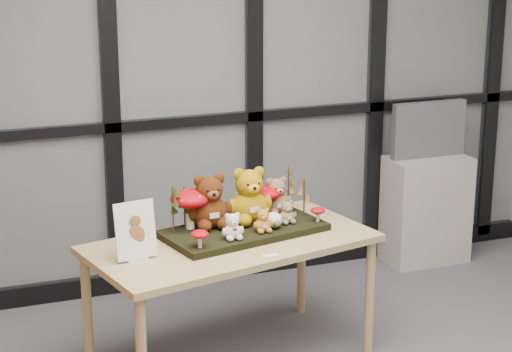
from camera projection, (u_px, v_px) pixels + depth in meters
name	position (u px, v px, depth m)	size (l,w,h in m)	color
room_shell	(383.00, 88.00, 3.24)	(5.00, 5.00, 5.00)	#B0AEA7
glass_partition	(184.00, 61.00, 5.54)	(4.90, 0.06, 2.78)	#2D383F
display_table	(231.00, 253.00, 4.71)	(1.56, 1.01, 0.67)	tan
diorama_tray	(243.00, 230.00, 4.79)	(0.83, 0.41, 0.04)	black
bear_pooh_yellow	(249.00, 192.00, 4.83)	(0.25, 0.22, 0.32)	#A87C09
bear_brown_medium	(209.00, 198.00, 4.75)	(0.24, 0.21, 0.31)	#471E0A
bear_tan_back	(276.00, 194.00, 4.97)	(0.17, 0.15, 0.22)	#925F3D
bear_small_yellow	(263.00, 219.00, 4.69)	(0.11, 0.10, 0.14)	#BE7829
bear_white_bow	(232.00, 225.00, 4.59)	(0.11, 0.10, 0.15)	white
bear_beige_small	(287.00, 211.00, 4.83)	(0.10, 0.09, 0.13)	#8E6C51
plush_cream_hedgehog	(274.00, 219.00, 4.76)	(0.07, 0.06, 0.09)	white
mushroom_back_left	(190.00, 207.00, 4.73)	(0.21, 0.21, 0.23)	#A4050D
mushroom_back_right	(266.00, 199.00, 4.94)	(0.16, 0.16, 0.18)	#A4050D
mushroom_front_left	(200.00, 238.00, 4.48)	(0.09, 0.09, 0.10)	#A4050D
mushroom_front_right	(318.00, 214.00, 4.86)	(0.08, 0.08, 0.09)	#A4050D
sprig_green_far_left	(173.00, 210.00, 4.65)	(0.05, 0.05, 0.25)	#12330B
sprig_green_mid_left	(184.00, 207.00, 4.74)	(0.05, 0.05, 0.22)	#12330B
sprig_dry_far_right	(288.00, 189.00, 5.00)	(0.05, 0.05, 0.25)	brown
sprig_dry_mid_right	(304.00, 198.00, 4.93)	(0.05, 0.05, 0.20)	brown
sprig_green_centre	(218.00, 206.00, 4.86)	(0.05, 0.05, 0.17)	#12330B
sign_holder	(136.00, 233.00, 4.39)	(0.21, 0.08, 0.29)	silver
label_card	(270.00, 255.00, 4.48)	(0.08, 0.03, 0.00)	white
cabinet	(426.00, 209.00, 6.20)	(0.54, 0.32, 0.72)	gray
monitor	(429.00, 130.00, 6.06)	(0.52, 0.05, 0.37)	#52555A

